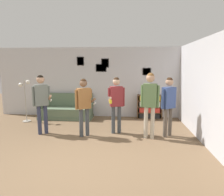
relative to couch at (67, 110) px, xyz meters
name	(u,v)px	position (x,y,z in m)	size (l,w,h in m)	color
ground_plane	(77,163)	(1.32, -3.57, -0.30)	(20.00, 20.00, 0.00)	brown
wall_back	(102,82)	(1.33, 0.41, 1.05)	(8.33, 0.08, 2.70)	silver
wall_right	(198,89)	(4.32, -1.59, 1.05)	(0.06, 6.35, 2.70)	silver
couch	(67,110)	(0.00, 0.00, 0.00)	(2.00, 0.80, 0.93)	#5B7056
bookshelf	(149,107)	(3.17, 0.19, 0.15)	(0.93, 0.30, 0.91)	brown
floor_lamp	(25,95)	(-1.28, -0.64, 0.68)	(0.43, 0.28, 1.50)	#ADA89E
person_player_foreground_left	(41,98)	(-0.13, -1.87, 0.77)	(0.60, 0.38, 1.73)	#2D334C
person_player_foreground_center	(84,101)	(1.13, -1.96, 0.70)	(0.59, 0.36, 1.64)	#3D4247
person_watcher_holding_cup	(116,99)	(2.02, -1.62, 0.72)	(0.49, 0.50, 1.66)	#3D4247
person_spectator_near_bookshelf	(150,98)	(2.95, -1.98, 0.82)	(0.49, 0.27, 1.80)	#B7AD99
person_spectator_far_right	(169,101)	(3.48, -1.78, 0.73)	(0.42, 0.37, 1.68)	brown
bottle_on_floor	(41,120)	(-0.71, -0.75, -0.19)	(0.07, 0.07, 0.29)	#3D6638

